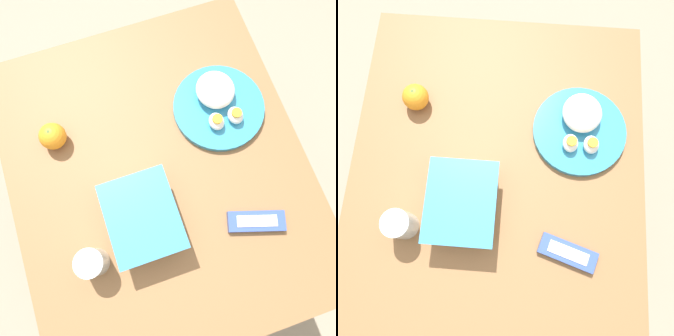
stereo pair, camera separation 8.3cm
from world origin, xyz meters
The scene contains 7 objects.
ground_plane centered at (0.00, 0.00, 0.00)m, with size 10.00×10.00×0.00m, color gray.
table centered at (0.00, 0.00, 0.62)m, with size 0.90×0.77×0.74m.
food_container centered at (-0.11, 0.07, 0.78)m, with size 0.20×0.16×0.09m.
orange_fruit centered at (0.17, 0.23, 0.78)m, with size 0.07×0.07×0.07m.
rice_plate centered at (0.12, -0.21, 0.77)m, with size 0.25×0.25×0.07m.
candy_bar centered at (-0.20, -0.19, 0.75)m, with size 0.09×0.15×0.02m.
drinking_glass centered at (-0.17, 0.22, 0.79)m, with size 0.07×0.07×0.09m.
Camera 2 is at (-0.21, -0.04, 1.58)m, focal length 35.00 mm.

